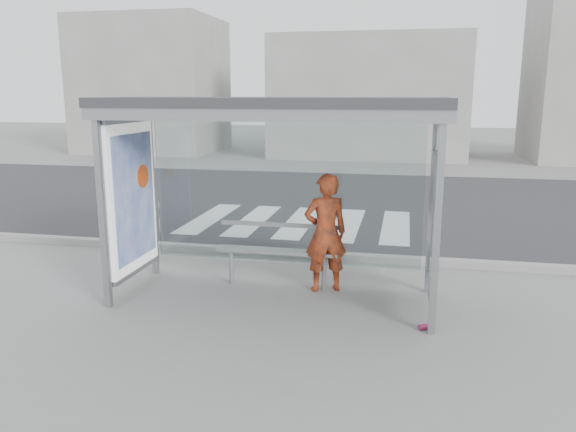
{
  "coord_description": "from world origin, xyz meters",
  "views": [
    {
      "loc": [
        1.62,
        -6.84,
        2.67
      ],
      "look_at": [
        0.15,
        0.2,
        1.09
      ],
      "focal_mm": 35.0,
      "sensor_mm": 36.0,
      "label": 1
    }
  ],
  "objects_px": {
    "bus_shelter": "(246,148)",
    "bench": "(277,250)",
    "soda_can": "(424,327)",
    "person": "(326,233)"
  },
  "relations": [
    {
      "from": "person",
      "to": "bench",
      "type": "distance_m",
      "value": 0.74
    },
    {
      "from": "person",
      "to": "bench",
      "type": "relative_size",
      "value": 0.95
    },
    {
      "from": "bus_shelter",
      "to": "bench",
      "type": "bearing_deg",
      "value": 54.98
    },
    {
      "from": "bus_shelter",
      "to": "person",
      "type": "distance_m",
      "value": 1.58
    },
    {
      "from": "bench",
      "to": "soda_can",
      "type": "relative_size",
      "value": 13.53
    },
    {
      "from": "bus_shelter",
      "to": "person",
      "type": "bearing_deg",
      "value": 23.37
    },
    {
      "from": "bench",
      "to": "soda_can",
      "type": "distance_m",
      "value": 2.33
    },
    {
      "from": "bench",
      "to": "soda_can",
      "type": "height_order",
      "value": "bench"
    },
    {
      "from": "bus_shelter",
      "to": "bench",
      "type": "height_order",
      "value": "bus_shelter"
    },
    {
      "from": "bus_shelter",
      "to": "person",
      "type": "height_order",
      "value": "bus_shelter"
    }
  ]
}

